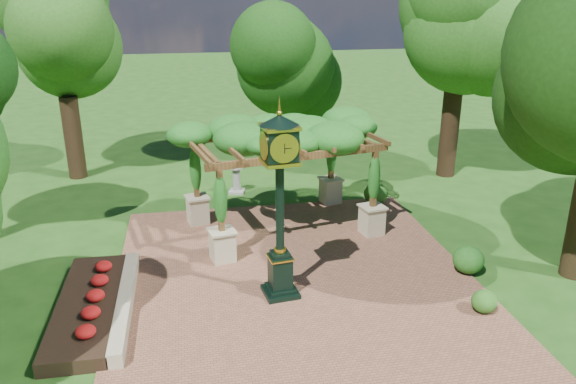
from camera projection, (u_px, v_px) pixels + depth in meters
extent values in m
plane|color=#1E4714|center=(305.00, 303.00, 14.73)|extent=(120.00, 120.00, 0.00)
cube|color=brown|center=(298.00, 283.00, 15.65)|extent=(10.00, 12.00, 0.04)
cube|color=#C6B793|center=(125.00, 303.00, 14.36)|extent=(0.35, 5.00, 0.40)
cube|color=red|center=(89.00, 307.00, 14.21)|extent=(1.50, 5.00, 0.36)
cube|color=black|center=(280.00, 292.00, 15.06)|extent=(0.98, 0.98, 0.13)
cube|color=black|center=(280.00, 272.00, 14.85)|extent=(0.62, 0.62, 0.99)
cube|color=gold|center=(280.00, 257.00, 14.70)|extent=(0.69, 0.69, 0.04)
cylinder|color=black|center=(280.00, 207.00, 14.21)|extent=(0.25, 0.25, 2.52)
cube|color=black|center=(280.00, 144.00, 13.65)|extent=(0.86, 0.86, 0.77)
cylinder|color=beige|center=(284.00, 148.00, 13.29)|extent=(0.66, 0.12, 0.66)
cone|color=black|center=(279.00, 120.00, 13.44)|extent=(1.11, 1.11, 0.27)
sphere|color=gold|center=(279.00, 113.00, 13.38)|extent=(0.15, 0.15, 0.15)
cube|color=beige|center=(222.00, 246.00, 16.81)|extent=(0.79, 0.79, 0.93)
cube|color=brown|center=(220.00, 200.00, 16.30)|extent=(0.20, 0.20, 1.90)
cube|color=beige|center=(372.00, 220.00, 18.64)|extent=(0.79, 0.79, 0.93)
cube|color=brown|center=(374.00, 179.00, 18.14)|extent=(0.20, 0.20, 1.90)
cube|color=beige|center=(198.00, 210.00, 19.48)|extent=(0.79, 0.79, 0.93)
cube|color=brown|center=(195.00, 170.00, 18.98)|extent=(0.20, 0.20, 1.90)
cube|color=beige|center=(330.00, 191.00, 21.32)|extent=(0.79, 0.79, 0.93)
cube|color=brown|center=(331.00, 154.00, 20.81)|extent=(0.20, 0.20, 1.90)
cube|color=brown|center=(302.00, 157.00, 16.86)|extent=(5.86, 1.39, 0.23)
cube|color=brown|center=(266.00, 133.00, 19.54)|extent=(5.86, 1.39, 0.23)
ellipsoid|color=#1D5D1A|center=(283.00, 136.00, 18.10)|extent=(6.61, 4.87, 1.03)
cube|color=#9A9B92|center=(237.00, 191.00, 22.59)|extent=(0.72, 0.72, 0.11)
cylinder|color=#9A9B92|center=(236.00, 180.00, 22.43)|extent=(0.37, 0.37, 0.96)
cylinder|color=#9A9B92|center=(236.00, 168.00, 22.26)|extent=(0.68, 0.68, 0.05)
ellipsoid|color=#2B621C|center=(484.00, 301.00, 14.17)|extent=(0.85, 0.85, 0.58)
ellipsoid|color=#215A19|center=(468.00, 260.00, 16.09)|extent=(1.11, 1.11, 0.80)
ellipsoid|color=#2A611C|center=(376.00, 194.00, 21.19)|extent=(1.19, 1.19, 0.81)
cylinder|color=#302012|center=(73.00, 138.00, 23.86)|extent=(0.76, 0.76, 3.50)
ellipsoid|color=#275518|center=(58.00, 28.00, 22.30)|extent=(4.32, 4.32, 5.53)
cylinder|color=black|center=(284.00, 133.00, 26.86)|extent=(0.61, 0.61, 2.46)
ellipsoid|color=#153A0E|center=(284.00, 65.00, 25.76)|extent=(4.14, 4.14, 3.88)
cylinder|color=#2F1F12|center=(449.00, 131.00, 24.06)|extent=(0.78, 0.78, 3.93)
ellipsoid|color=#285C1A|center=(462.00, 7.00, 22.31)|extent=(5.17, 5.17, 6.20)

